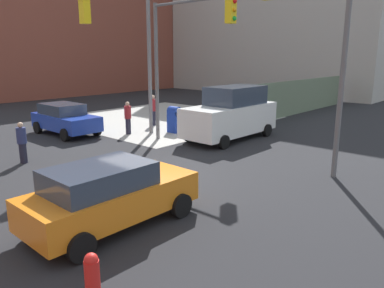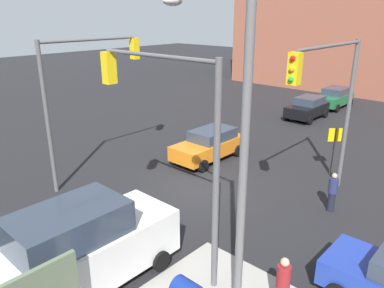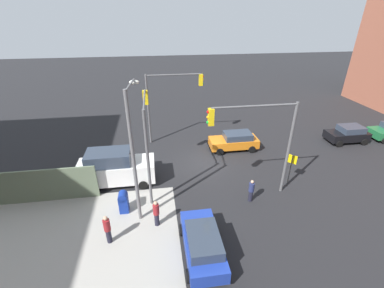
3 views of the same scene
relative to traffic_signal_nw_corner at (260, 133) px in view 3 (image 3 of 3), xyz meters
name	(u,v)px [view 3 (image 3 of 3)]	position (x,y,z in m)	size (l,w,h in m)	color
ground_plane	(206,163)	(2.37, -4.50, -4.64)	(120.00, 120.00, 0.00)	black
sidewalk_corner	(59,273)	(11.37, 4.50, -4.63)	(12.00, 12.00, 0.01)	#9E9B93
traffic_signal_nw_corner	(260,133)	(0.00, 0.00, 0.00)	(5.57, 0.36, 6.50)	#59595B
traffic_signal_se_corner	(169,95)	(4.91, -9.00, -0.02)	(5.17, 0.36, 6.50)	#59595B
traffic_signal_ne_corner	(146,129)	(6.87, -1.78, -0.05)	(0.36, 4.75, 6.50)	#59595B
street_lamp_corner	(134,148)	(7.53, 0.93, 0.06)	(0.66, 2.66, 8.00)	slate
warning_sign_two_way	(291,164)	(-3.03, -0.76, -3.00)	(0.48, 0.48, 2.40)	#4C4C4C
mailbox_blue	(123,201)	(8.57, 0.50, -3.87)	(0.56, 0.64, 1.43)	navy
fire_hydrant	(247,133)	(-2.63, -8.70, -4.15)	(0.26, 0.26, 0.94)	red
sedan_blue	(203,243)	(4.31, 4.46, -3.79)	(2.02, 4.21, 1.62)	#1E389E
hatchback_black	(348,134)	(-11.83, -6.33, -3.80)	(3.81, 2.02, 1.62)	black
sedan_orange	(234,141)	(-0.66, -6.47, -3.79)	(4.32, 2.02, 1.62)	orange
van_white_delivery	(115,168)	(9.38, -2.70, -3.36)	(5.40, 2.32, 2.62)	white
pedestrian_crossing	(251,190)	(0.37, 0.70, -3.80)	(0.36, 0.36, 1.62)	navy
pedestrian_waiting	(156,213)	(6.57, 2.00, -3.73)	(0.36, 0.36, 1.74)	maroon
pedestrian_walking_north	(107,229)	(9.17, 2.90, -3.68)	(0.36, 0.36, 1.82)	maroon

